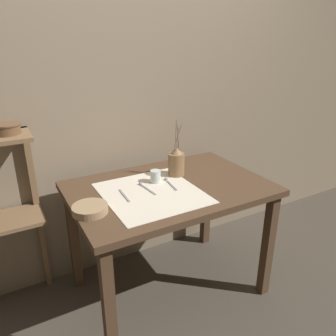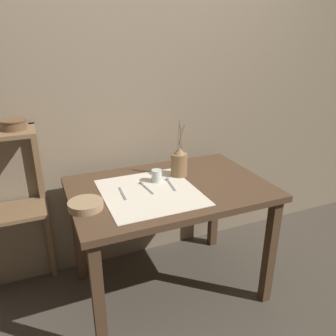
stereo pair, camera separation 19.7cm
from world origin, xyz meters
The scene contains 11 objects.
ground_plane centered at (0.00, 0.00, 0.00)m, with size 12.00×12.00×0.00m, color #473F35.
stone_wall_back centered at (0.00, 0.52, 1.20)m, with size 7.00×0.06×2.40m.
wooden_table centered at (0.00, 0.00, 0.68)m, with size 1.21×0.82×0.79m.
linen_cloth centered at (-0.14, -0.04, 0.79)m, with size 0.55×0.59×0.00m.
pitcher_with_flowers centered at (0.12, 0.13, 0.88)m, with size 0.11×0.11×0.38m.
wooden_bowl centered at (-0.53, -0.09, 0.81)m, with size 0.19×0.19×0.04m.
glass_tumbler_near centered at (-0.05, 0.09, 0.83)m, with size 0.07×0.07×0.08m.
knife_center centered at (-0.30, 0.00, 0.79)m, with size 0.02×0.18×0.00m.
spoon_outer centered at (-0.15, 0.06, 0.79)m, with size 0.03×0.19×0.02m.
spoon_inner centered at (0.02, 0.05, 0.79)m, with size 0.04×0.19×0.02m.
metal_pot_small centered at (-0.83, 0.33, 1.18)m, with size 0.15×0.15×0.06m.
Camera 1 is at (-0.90, -1.60, 1.64)m, focal length 35.00 mm.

